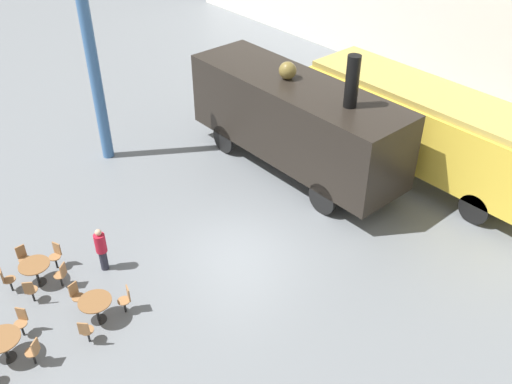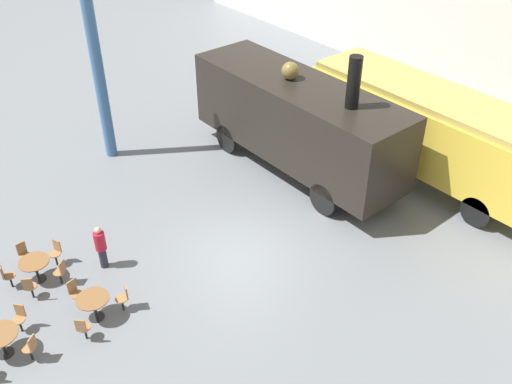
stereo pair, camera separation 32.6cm
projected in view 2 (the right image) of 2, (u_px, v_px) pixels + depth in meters
The scene contains 18 objects.
ground_plane at pixel (241, 250), 18.28m from camera, with size 80.00×80.00×0.00m, color slate.
passenger_coach_vintage at pixel (432, 128), 20.73m from camera, with size 9.92×2.68×3.39m.
steam_locomotive at pixel (297, 118), 21.01m from camera, with size 9.10×2.65×5.35m.
cafe_table_near at pixel (0, 338), 14.55m from camera, with size 0.97×0.97×0.75m.
cafe_table_mid at pixel (35, 265), 16.85m from camera, with size 0.90×0.90×0.73m.
cafe_table_far at pixel (93, 302), 15.60m from camera, with size 0.91×0.91×0.75m.
cafe_chair_0 at pixel (19, 316), 15.30m from camera, with size 0.40×0.40×0.87m.
cafe_chair_3 at pixel (31, 347), 14.46m from camera, with size 0.40×0.40×0.87m.
cafe_chair_4 at pixel (29, 286), 16.22m from camera, with size 0.40×0.40×0.87m.
cafe_chair_5 at pixel (61, 271), 16.76m from camera, with size 0.41×0.40×0.87m.
cafe_chair_6 at pixel (56, 251), 17.48m from camera, with size 0.38×0.39×0.87m.
cafe_chair_7 at pixel (24, 253), 17.39m from camera, with size 0.36×0.36×0.87m.
cafe_chair_8 at pixel (6, 275), 16.62m from camera, with size 0.37×0.39×0.87m.
cafe_chair_9 at pixel (74, 291), 16.06m from camera, with size 0.38×0.36×0.87m.
cafe_chair_10 at pixel (83, 327), 14.97m from camera, with size 0.40×0.40×0.87m.
cafe_chair_11 at pixel (124, 296), 15.91m from camera, with size 0.37×0.39×0.87m.
visitor_person at pixel (101, 246), 17.20m from camera, with size 0.34×0.34×1.52m.
support_pillar at pixel (96, 61), 20.85m from camera, with size 0.44×0.44×8.00m.
Camera 2 is at (10.99, -8.52, 12.02)m, focal length 40.00 mm.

